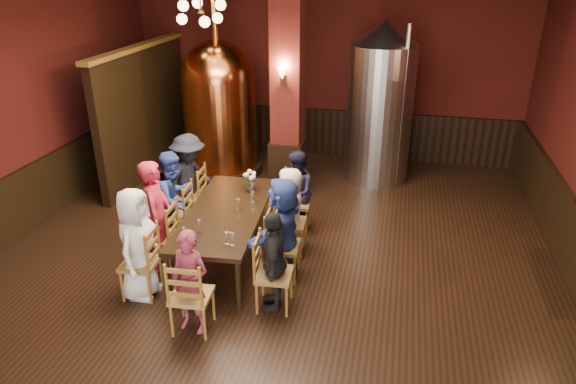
% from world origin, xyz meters
% --- Properties ---
extents(room, '(10.00, 10.02, 4.50)m').
position_xyz_m(room, '(0.00, 0.00, 2.25)').
color(room, black).
rests_on(room, ground).
extents(wainscot_back, '(7.90, 0.08, 1.00)m').
position_xyz_m(wainscot_back, '(0.00, 4.96, 0.50)').
color(wainscot_back, black).
rests_on(wainscot_back, ground).
extents(wainscot_left, '(0.08, 9.90, 1.00)m').
position_xyz_m(wainscot_left, '(-3.96, 0.00, 0.50)').
color(wainscot_left, black).
rests_on(wainscot_left, ground).
extents(column, '(0.58, 0.58, 4.50)m').
position_xyz_m(column, '(-0.30, 2.80, 2.25)').
color(column, '#43110E').
rests_on(column, ground).
extents(partition, '(0.22, 3.50, 2.40)m').
position_xyz_m(partition, '(-3.20, 3.20, 1.20)').
color(partition, black).
rests_on(partition, ground).
extents(pendant_cluster, '(0.90, 0.90, 1.70)m').
position_xyz_m(pendant_cluster, '(-1.80, 2.90, 3.10)').
color(pendant_cluster, '#A57226').
rests_on(pendant_cluster, room).
extents(sconce_column, '(0.20, 0.20, 0.36)m').
position_xyz_m(sconce_column, '(-0.30, 2.50, 2.20)').
color(sconce_column, black).
rests_on(sconce_column, column).
extents(dining_table, '(1.17, 2.46, 0.75)m').
position_xyz_m(dining_table, '(-0.64, 0.40, 0.69)').
color(dining_table, black).
rests_on(dining_table, ground).
extents(chair_0, '(0.49, 0.49, 0.92)m').
position_xyz_m(chair_0, '(-1.41, -0.66, 0.46)').
color(chair_0, '#936025').
rests_on(chair_0, ground).
extents(person_0, '(0.48, 0.72, 1.46)m').
position_xyz_m(person_0, '(-1.41, -0.66, 0.73)').
color(person_0, white).
rests_on(person_0, ground).
extents(chair_1, '(0.49, 0.49, 0.92)m').
position_xyz_m(chair_1, '(-1.46, 0.01, 0.46)').
color(chair_1, '#936025').
rests_on(chair_1, ground).
extents(person_1, '(0.50, 0.64, 1.56)m').
position_xyz_m(person_1, '(-1.46, 0.01, 0.78)').
color(person_1, '#B11E33').
rests_on(person_1, ground).
extents(chair_2, '(0.49, 0.49, 0.92)m').
position_xyz_m(chair_2, '(-1.51, 0.67, 0.46)').
color(chair_2, '#936025').
rests_on(chair_2, ground).
extents(person_2, '(0.53, 0.77, 1.45)m').
position_xyz_m(person_2, '(-1.51, 0.67, 0.72)').
color(person_2, navy).
rests_on(person_2, ground).
extents(chair_3, '(0.49, 0.49, 0.92)m').
position_xyz_m(chair_3, '(-1.55, 1.34, 0.46)').
color(chair_3, '#936025').
rests_on(chair_3, ground).
extents(person_3, '(0.81, 1.08, 1.48)m').
position_xyz_m(person_3, '(-1.55, 1.34, 0.74)').
color(person_3, black).
rests_on(person_3, ground).
extents(chair_4, '(0.49, 0.49, 0.92)m').
position_xyz_m(chair_4, '(0.28, -0.54, 0.46)').
color(chair_4, '#936025').
rests_on(chair_4, ground).
extents(person_4, '(0.42, 0.79, 1.29)m').
position_xyz_m(person_4, '(0.28, -0.54, 0.64)').
color(person_4, black).
rests_on(person_4, ground).
extents(chair_5, '(0.49, 0.49, 0.92)m').
position_xyz_m(chair_5, '(0.24, 0.13, 0.46)').
color(chair_5, '#936025').
rests_on(chair_5, ground).
extents(person_5, '(0.67, 1.38, 1.43)m').
position_xyz_m(person_5, '(0.24, 0.13, 0.71)').
color(person_5, '#304690').
rests_on(person_5, ground).
extents(chair_6, '(0.49, 0.49, 0.92)m').
position_xyz_m(chair_6, '(0.19, 0.79, 0.46)').
color(chair_6, '#936025').
rests_on(chair_6, ground).
extents(person_6, '(0.49, 0.68, 1.29)m').
position_xyz_m(person_6, '(0.19, 0.79, 0.65)').
color(person_6, silver).
rests_on(person_6, ground).
extents(chair_7, '(0.49, 0.49, 0.92)m').
position_xyz_m(chair_7, '(0.14, 1.46, 0.46)').
color(chair_7, '#936025').
rests_on(chair_7, ground).
extents(person_7, '(0.47, 0.69, 1.30)m').
position_xyz_m(person_7, '(0.14, 1.46, 0.65)').
color(person_7, black).
rests_on(person_7, ground).
extents(chair_8, '(0.49, 0.49, 0.92)m').
position_xyz_m(chair_8, '(-0.53, -1.15, 0.46)').
color(chair_8, '#936025').
rests_on(chair_8, ground).
extents(person_8, '(0.50, 0.37, 1.26)m').
position_xyz_m(person_8, '(-0.53, -1.15, 0.63)').
color(person_8, maroon).
rests_on(person_8, ground).
extents(copper_kettle, '(1.55, 1.55, 3.66)m').
position_xyz_m(copper_kettle, '(-1.79, 3.50, 1.33)').
color(copper_kettle, black).
rests_on(copper_kettle, ground).
extents(steel_vessel, '(1.33, 1.33, 2.94)m').
position_xyz_m(steel_vessel, '(1.21, 3.87, 1.47)').
color(steel_vessel, '#B2B2B7').
rests_on(steel_vessel, ground).
extents(rose_vase, '(0.20, 0.20, 0.34)m').
position_xyz_m(rose_vase, '(-0.50, 1.10, 0.97)').
color(rose_vase, white).
rests_on(rose_vase, dining_table).
extents(wine_glass_0, '(0.07, 0.07, 0.17)m').
position_xyz_m(wine_glass_0, '(-0.33, -0.47, 0.83)').
color(wine_glass_0, white).
rests_on(wine_glass_0, dining_table).
extents(wine_glass_1, '(0.07, 0.07, 0.17)m').
position_xyz_m(wine_glass_1, '(-0.77, -0.24, 0.83)').
color(wine_glass_1, white).
rests_on(wine_glass_1, dining_table).
extents(wine_glass_2, '(0.07, 0.07, 0.17)m').
position_xyz_m(wine_glass_2, '(-0.25, -0.47, 0.83)').
color(wine_glass_2, white).
rests_on(wine_glass_2, dining_table).
extents(wine_glass_3, '(0.07, 0.07, 0.17)m').
position_xyz_m(wine_glass_3, '(-0.87, -0.47, 0.83)').
color(wine_glass_3, white).
rests_on(wine_glass_3, dining_table).
extents(wine_glass_4, '(0.07, 0.07, 0.17)m').
position_xyz_m(wine_glass_4, '(-0.48, 0.47, 0.83)').
color(wine_glass_4, white).
rests_on(wine_glass_4, dining_table).
extents(wine_glass_5, '(0.07, 0.07, 0.17)m').
position_xyz_m(wine_glass_5, '(-0.34, 0.73, 0.83)').
color(wine_glass_5, white).
rests_on(wine_glass_5, dining_table).
extents(wine_glass_6, '(0.07, 0.07, 0.17)m').
position_xyz_m(wine_glass_6, '(-0.43, 1.02, 0.83)').
color(wine_glass_6, white).
rests_on(wine_glass_6, dining_table).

